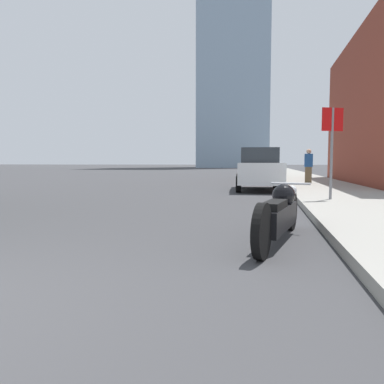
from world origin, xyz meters
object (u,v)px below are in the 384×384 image
(motorcycle, at_px, (280,214))
(parked_car_silver, at_px, (261,166))
(parked_car_yellow, at_px, (261,165))
(parked_car_white, at_px, (259,169))
(pedestrian, at_px, (308,166))
(stop_sign, at_px, (332,137))

(motorcycle, xyz_separation_m, parked_car_silver, (-0.48, 22.66, 0.44))
(parked_car_yellow, bearing_deg, motorcycle, -93.92)
(parked_car_white, distance_m, pedestrian, 3.58)
(parked_car_silver, xyz_separation_m, parked_car_yellow, (-0.07, 12.50, -0.01))
(parked_car_yellow, bearing_deg, pedestrian, -88.80)
(parked_car_white, height_order, pedestrian, pedestrian)
(parked_car_white, xyz_separation_m, pedestrian, (2.24, 2.79, 0.12))
(parked_car_silver, relative_size, parked_car_yellow, 0.91)
(parked_car_white, height_order, stop_sign, stop_sign)
(motorcycle, xyz_separation_m, parked_car_yellow, (-0.55, 35.16, 0.43))
(parked_car_silver, relative_size, stop_sign, 1.71)
(stop_sign, bearing_deg, pedestrian, 87.80)
(motorcycle, relative_size, parked_car_yellow, 0.60)
(parked_car_silver, xyz_separation_m, stop_sign, (1.99, -17.67, 0.94))
(parked_car_white, relative_size, parked_car_yellow, 0.96)
(parked_car_white, relative_size, stop_sign, 1.81)
(stop_sign, bearing_deg, parked_car_silver, 96.43)
(motorcycle, height_order, parked_car_silver, parked_car_silver)
(stop_sign, bearing_deg, parked_car_yellow, 93.91)
(parked_car_white, xyz_separation_m, stop_sign, (1.94, -5.01, 0.93))
(parked_car_white, distance_m, stop_sign, 5.46)
(motorcycle, bearing_deg, parked_car_white, 105.39)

